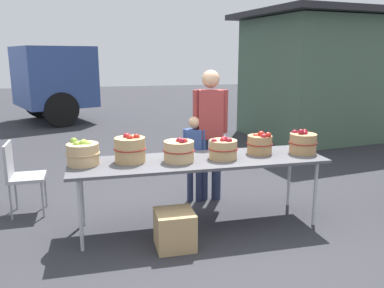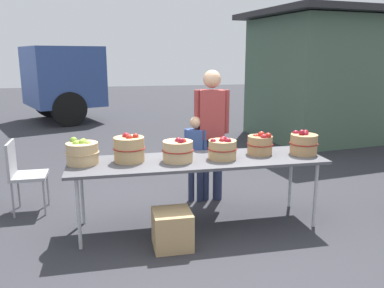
# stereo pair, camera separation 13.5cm
# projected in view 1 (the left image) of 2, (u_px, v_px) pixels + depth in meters

# --- Properties ---
(ground_plane) EXTENTS (40.00, 40.00, 0.00)m
(ground_plane) POSITION_uv_depth(u_px,v_px,m) (198.00, 225.00, 4.37)
(ground_plane) COLOR #2D2D33
(market_table) EXTENTS (2.70, 0.76, 0.75)m
(market_table) POSITION_uv_depth(u_px,v_px,m) (199.00, 163.00, 4.21)
(market_table) COLOR #4C4C51
(market_table) RESTS_ON ground
(apple_basket_green_0) EXTENTS (0.34, 0.34, 0.26)m
(apple_basket_green_0) POSITION_uv_depth(u_px,v_px,m) (83.00, 153.00, 3.97)
(apple_basket_green_0) COLOR tan
(apple_basket_green_0) RESTS_ON market_table
(apple_basket_red_0) EXTENTS (0.33, 0.33, 0.30)m
(apple_basket_red_0) POSITION_uv_depth(u_px,v_px,m) (130.00, 149.00, 4.07)
(apple_basket_red_0) COLOR tan
(apple_basket_red_0) RESTS_ON market_table
(apple_basket_red_1) EXTENTS (0.33, 0.33, 0.26)m
(apple_basket_red_1) POSITION_uv_depth(u_px,v_px,m) (179.00, 151.00, 4.10)
(apple_basket_red_1) COLOR tan
(apple_basket_red_1) RESTS_ON market_table
(apple_basket_red_2) EXTENTS (0.32, 0.32, 0.25)m
(apple_basket_red_2) POSITION_uv_depth(u_px,v_px,m) (223.00, 149.00, 4.20)
(apple_basket_red_2) COLOR tan
(apple_basket_red_2) RESTS_ON market_table
(apple_basket_red_3) EXTENTS (0.29, 0.29, 0.26)m
(apple_basket_red_3) POSITION_uv_depth(u_px,v_px,m) (260.00, 144.00, 4.41)
(apple_basket_red_3) COLOR #A87F51
(apple_basket_red_3) RESTS_ON market_table
(apple_basket_red_4) EXTENTS (0.32, 0.32, 0.28)m
(apple_basket_red_4) POSITION_uv_depth(u_px,v_px,m) (303.00, 143.00, 4.43)
(apple_basket_red_4) COLOR #A87F51
(apple_basket_red_4) RESTS_ON market_table
(vendor_adult) EXTENTS (0.43, 0.26, 1.66)m
(vendor_adult) POSITION_uv_depth(u_px,v_px,m) (210.00, 125.00, 4.94)
(vendor_adult) COLOR #262D4C
(vendor_adult) RESTS_ON ground
(child_customer) EXTENTS (0.27, 0.21, 1.09)m
(child_customer) POSITION_uv_depth(u_px,v_px,m) (194.00, 152.00, 4.94)
(child_customer) COLOR #262D4C
(child_customer) RESTS_ON ground
(food_kiosk) EXTENTS (3.87, 3.36, 2.74)m
(food_kiosk) POSITION_uv_depth(u_px,v_px,m) (322.00, 75.00, 8.89)
(food_kiosk) COLOR #47604C
(food_kiosk) RESTS_ON ground
(folding_chair) EXTENTS (0.41, 0.41, 0.86)m
(folding_chair) POSITION_uv_depth(u_px,v_px,m) (20.00, 172.00, 4.57)
(folding_chair) COLOR #99999E
(folding_chair) RESTS_ON ground
(produce_crate) EXTENTS (0.37, 0.37, 0.37)m
(produce_crate) POSITION_uv_depth(u_px,v_px,m) (175.00, 229.00, 3.82)
(produce_crate) COLOR tan
(produce_crate) RESTS_ON ground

